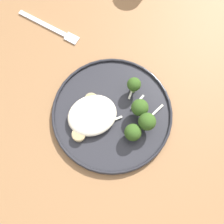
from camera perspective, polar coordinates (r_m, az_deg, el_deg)
ground at (r=1.41m, az=0.99°, el=-11.08°), size 6.00×6.00×0.00m
wooden_dining_table at (r=0.75m, az=1.82°, el=-5.18°), size 1.40×1.00×0.74m
dinner_plate at (r=0.68m, az=0.00°, el=-0.30°), size 0.29×0.29×0.02m
noodle_bed at (r=0.66m, az=-4.01°, el=-0.66°), size 0.12×0.10×0.03m
seared_scallop_left_edge at (r=0.66m, az=-6.75°, el=-4.62°), size 0.03×0.03×0.01m
seared_scallop_rear_pale at (r=0.67m, az=-6.69°, el=0.30°), size 0.03×0.03×0.02m
seared_scallop_tilted_round at (r=0.68m, az=-4.19°, el=2.49°), size 0.03×0.03×0.02m
seared_scallop_large_seared at (r=0.66m, az=-3.00°, el=-2.63°), size 0.03×0.03×0.02m
seared_scallop_tiny_bay at (r=0.67m, az=-2.54°, el=0.25°), size 0.03×0.03×0.01m
broccoli_floret_left_leaning at (r=0.65m, az=5.64°, el=0.88°), size 0.04×0.04×0.06m
broccoli_floret_rear_charred at (r=0.64m, az=7.09°, el=-1.98°), size 0.04×0.04×0.06m
broccoli_floret_beside_noodles at (r=0.64m, az=4.23°, el=-4.15°), size 0.04×0.04×0.05m
broccoli_floret_front_edge at (r=0.67m, az=4.45°, el=5.51°), size 0.03×0.03×0.05m
onion_sliver_long_sliver at (r=0.70m, az=4.12°, el=4.52°), size 0.04×0.04×0.00m
onion_sliver_pale_crescent at (r=0.69m, az=5.20°, el=2.00°), size 0.04×0.02×0.00m
onion_sliver_curled_piece at (r=0.67m, az=0.50°, el=-1.52°), size 0.04×0.01×0.00m
onion_sliver_short_strip at (r=0.68m, az=9.04°, el=0.29°), size 0.04×0.02×0.00m
dinner_fork at (r=0.81m, az=-12.30°, el=16.30°), size 0.13×0.16×0.00m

